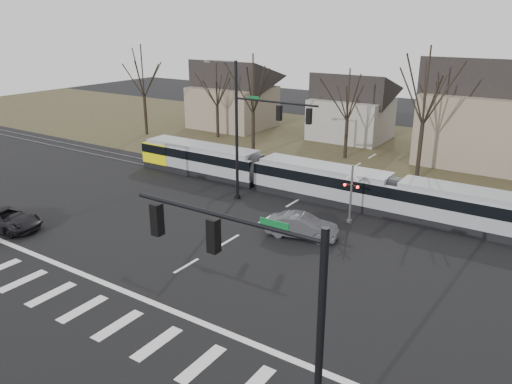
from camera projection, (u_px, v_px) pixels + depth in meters
The scene contains 16 objects.
ground at pixel (161, 281), 26.01m from camera, with size 140.00×140.00×0.00m, color black.
grass_verge at pixel (379, 152), 51.22m from camera, with size 140.00×28.00×0.01m, color #38331E.
crosswalk at pixel (100, 317), 22.86m from camera, with size 27.00×2.60×0.01m.
stop_line at pixel (135, 296), 24.59m from camera, with size 28.00×0.35×0.01m, color silver.
lane_dashes at pixel (306, 195), 38.61m from camera, with size 0.18×30.00×0.01m.
rail_pair at pixel (305, 196), 38.45m from camera, with size 90.00×1.52×0.06m.
tram at pixel (322, 180), 37.47m from camera, with size 34.94×2.59×2.65m.
sedan at pixel (302, 226), 31.02m from camera, with size 4.67×2.54×1.46m, color #43454A.
suv at pixel (5, 219), 32.23m from camera, with size 5.39×3.22×1.40m, color black.
signal_pole_near_right at pixel (262, 304), 14.32m from camera, with size 6.72×0.44×8.00m.
signal_pole_far at pixel (255, 127), 35.24m from camera, with size 9.28×0.44×10.20m.
rail_crossing_signal at pixel (351, 196), 32.87m from camera, with size 1.08×0.36×4.00m.
tree_row at pixel (381, 114), 43.81m from camera, with size 59.20×7.20×10.00m.
house_a at pixel (233, 91), 61.76m from camera, with size 9.72×8.64×8.60m.
house_b at pixel (352, 104), 55.68m from camera, with size 8.64×7.56×7.65m.
house_c at pixel (482, 108), 45.61m from camera, with size 10.80×8.64×10.10m.
Camera 1 is at (16.85, -16.49, 12.91)m, focal length 35.00 mm.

